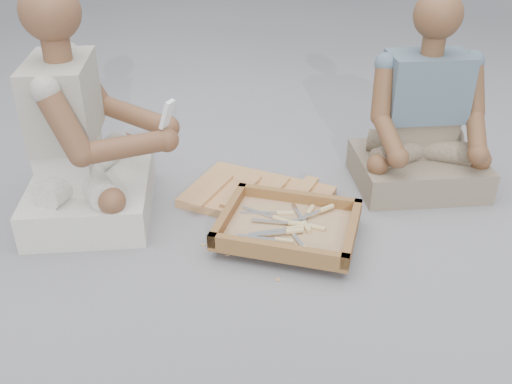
# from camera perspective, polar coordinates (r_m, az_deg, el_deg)

# --- Properties ---
(ground) EXTENTS (60.00, 60.00, 0.00)m
(ground) POSITION_cam_1_polar(r_m,az_deg,el_deg) (2.14, -0.76, -8.29)
(ground) COLOR gray
(ground) RESTS_ON ground
(carved_panel) EXTENTS (0.72, 0.61, 0.04)m
(carved_panel) POSITION_cam_1_polar(r_m,az_deg,el_deg) (2.57, 0.15, -0.48)
(carved_panel) COLOR #AD7943
(carved_panel) RESTS_ON ground
(tool_tray) EXTENTS (0.61, 0.53, 0.07)m
(tool_tray) POSITION_cam_1_polar(r_m,az_deg,el_deg) (2.29, 3.26, -3.44)
(tool_tray) COLOR brown
(tool_tray) RESTS_ON carved_panel
(chisel_0) EXTENTS (0.08, 0.22, 0.02)m
(chisel_0) POSITION_cam_1_polar(r_m,az_deg,el_deg) (2.29, 4.95, -3.25)
(chisel_0) COLOR silver
(chisel_0) RESTS_ON tool_tray
(chisel_1) EXTENTS (0.21, 0.09, 0.02)m
(chisel_1) POSITION_cam_1_polar(r_m,az_deg,el_deg) (2.28, 5.57, -3.43)
(chisel_1) COLOR silver
(chisel_1) RESTS_ON tool_tray
(chisel_2) EXTENTS (0.22, 0.04, 0.02)m
(chisel_2) POSITION_cam_1_polar(r_m,az_deg,el_deg) (2.29, 3.60, -3.13)
(chisel_2) COLOR silver
(chisel_2) RESTS_ON tool_tray
(chisel_3) EXTENTS (0.22, 0.08, 0.02)m
(chisel_3) POSITION_cam_1_polar(r_m,az_deg,el_deg) (2.26, 3.38, -3.71)
(chisel_3) COLOR silver
(chisel_3) RESTS_ON tool_tray
(chisel_4) EXTENTS (0.22, 0.03, 0.02)m
(chisel_4) POSITION_cam_1_polar(r_m,az_deg,el_deg) (2.36, 2.39, -2.12)
(chisel_4) COLOR silver
(chisel_4) RESTS_ON tool_tray
(chisel_5) EXTENTS (0.20, 0.12, 0.02)m
(chisel_5) POSITION_cam_1_polar(r_m,az_deg,el_deg) (2.33, 2.06, -2.65)
(chisel_5) COLOR silver
(chisel_5) RESTS_ON tool_tray
(chisel_6) EXTENTS (0.11, 0.21, 0.02)m
(chisel_6) POSITION_cam_1_polar(r_m,az_deg,el_deg) (2.15, 4.97, -5.73)
(chisel_6) COLOR silver
(chisel_6) RESTS_ON tool_tray
(chisel_7) EXTENTS (0.22, 0.07, 0.02)m
(chisel_7) POSITION_cam_1_polar(r_m,az_deg,el_deg) (2.23, 3.32, -3.97)
(chisel_7) COLOR silver
(chisel_7) RESTS_ON tool_tray
(chisel_8) EXTENTS (0.09, 0.21, 0.02)m
(chisel_8) POSITION_cam_1_polar(r_m,az_deg,el_deg) (2.36, 5.25, -2.12)
(chisel_8) COLOR silver
(chisel_8) RESTS_ON tool_tray
(chisel_9) EXTENTS (0.22, 0.05, 0.02)m
(chisel_9) POSITION_cam_1_polar(r_m,az_deg,el_deg) (2.18, 2.28, -4.86)
(chisel_9) COLOR silver
(chisel_9) RESTS_ON tool_tray
(chisel_10) EXTENTS (0.18, 0.15, 0.02)m
(chisel_10) POSITION_cam_1_polar(r_m,az_deg,el_deg) (2.37, 6.64, -1.80)
(chisel_10) COLOR silver
(chisel_10) RESTS_ON tool_tray
(wood_chip_0) EXTENTS (0.02, 0.02, 0.00)m
(wood_chip_0) POSITION_cam_1_polar(r_m,az_deg,el_deg) (2.59, 6.84, -0.88)
(wood_chip_0) COLOR tan
(wood_chip_0) RESTS_ON ground
(wood_chip_1) EXTENTS (0.02, 0.02, 0.00)m
(wood_chip_1) POSITION_cam_1_polar(r_m,az_deg,el_deg) (2.27, -2.13, -5.57)
(wood_chip_1) COLOR tan
(wood_chip_1) RESTS_ON ground
(wood_chip_2) EXTENTS (0.02, 0.02, 0.00)m
(wood_chip_2) POSITION_cam_1_polar(r_m,az_deg,el_deg) (2.64, 6.15, -0.23)
(wood_chip_2) COLOR tan
(wood_chip_2) RESTS_ON ground
(wood_chip_3) EXTENTS (0.02, 0.02, 0.00)m
(wood_chip_3) POSITION_cam_1_polar(r_m,az_deg,el_deg) (2.67, -3.01, 0.30)
(wood_chip_3) COLOR tan
(wood_chip_3) RESTS_ON ground
(wood_chip_4) EXTENTS (0.02, 0.02, 0.00)m
(wood_chip_4) POSITION_cam_1_polar(r_m,az_deg,el_deg) (2.31, 9.17, -5.34)
(wood_chip_4) COLOR tan
(wood_chip_4) RESTS_ON ground
(wood_chip_5) EXTENTS (0.02, 0.02, 0.00)m
(wood_chip_5) POSITION_cam_1_polar(r_m,az_deg,el_deg) (2.37, -2.46, -3.95)
(wood_chip_5) COLOR tan
(wood_chip_5) RESTS_ON ground
(wood_chip_6) EXTENTS (0.02, 0.02, 0.00)m
(wood_chip_6) POSITION_cam_1_polar(r_m,az_deg,el_deg) (2.24, -2.91, -6.21)
(wood_chip_6) COLOR tan
(wood_chip_6) RESTS_ON ground
(wood_chip_7) EXTENTS (0.02, 0.02, 0.00)m
(wood_chip_7) POSITION_cam_1_polar(r_m,az_deg,el_deg) (2.30, -5.28, -5.28)
(wood_chip_7) COLOR tan
(wood_chip_7) RESTS_ON ground
(wood_chip_8) EXTENTS (0.02, 0.02, 0.00)m
(wood_chip_8) POSITION_cam_1_polar(r_m,az_deg,el_deg) (2.29, -3.02, -5.23)
(wood_chip_8) COLOR tan
(wood_chip_8) RESTS_ON ground
(wood_chip_9) EXTENTS (0.02, 0.02, 0.00)m
(wood_chip_9) POSITION_cam_1_polar(r_m,az_deg,el_deg) (2.43, 1.60, -2.92)
(wood_chip_9) COLOR tan
(wood_chip_9) RESTS_ON ground
(wood_chip_10) EXTENTS (0.02, 0.02, 0.00)m
(wood_chip_10) POSITION_cam_1_polar(r_m,az_deg,el_deg) (2.63, 3.01, -0.20)
(wood_chip_10) COLOR tan
(wood_chip_10) RESTS_ON ground
(wood_chip_11) EXTENTS (0.02, 0.02, 0.00)m
(wood_chip_11) POSITION_cam_1_polar(r_m,az_deg,el_deg) (2.52, -2.81, -1.63)
(wood_chip_11) COLOR tan
(wood_chip_11) RESTS_ON ground
(wood_chip_12) EXTENTS (0.02, 0.02, 0.00)m
(wood_chip_12) POSITION_cam_1_polar(r_m,az_deg,el_deg) (2.11, 2.22, -8.74)
(wood_chip_12) COLOR tan
(wood_chip_12) RESTS_ON ground
(wood_chip_13) EXTENTS (0.02, 0.02, 0.00)m
(wood_chip_13) POSITION_cam_1_polar(r_m,az_deg,el_deg) (2.19, 6.52, -7.31)
(wood_chip_13) COLOR tan
(wood_chip_13) RESTS_ON ground
(craftsman) EXTENTS (0.69, 0.69, 0.97)m
(craftsman) POSITION_cam_1_polar(r_m,az_deg,el_deg) (2.46, -16.96, 4.81)
(craftsman) COLOR silver
(craftsman) RESTS_ON ground
(companion) EXTENTS (0.63, 0.54, 0.88)m
(companion) POSITION_cam_1_polar(r_m,az_deg,el_deg) (2.70, 16.36, 6.38)
(companion) COLOR gray
(companion) RESTS_ON ground
(mobile_phone) EXTENTS (0.07, 0.07, 0.12)m
(mobile_phone) POSITION_cam_1_polar(r_m,az_deg,el_deg) (2.30, -8.90, 7.70)
(mobile_phone) COLOR white
(mobile_phone) RESTS_ON craftsman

